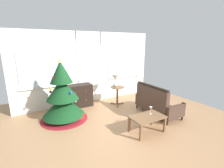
# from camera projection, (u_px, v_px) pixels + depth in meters

# --- Properties ---
(ground_plane) EXTENTS (6.76, 6.76, 0.00)m
(ground_plane) POSITION_uv_depth(u_px,v_px,m) (121.00, 124.00, 4.46)
(ground_plane) COLOR #AD7F56
(back_wall_with_door) EXTENTS (5.20, 0.14, 2.55)m
(back_wall_with_door) POSITION_uv_depth(u_px,v_px,m) (89.00, 68.00, 5.88)
(back_wall_with_door) COLOR white
(back_wall_with_door) RESTS_ON ground
(christmas_tree) EXTENTS (1.34, 1.34, 1.77)m
(christmas_tree) POSITION_uv_depth(u_px,v_px,m) (63.00, 98.00, 4.57)
(christmas_tree) COLOR #4C331E
(christmas_tree) RESTS_ON ground
(dresser_cabinet) EXTENTS (0.91, 0.46, 0.78)m
(dresser_cabinet) POSITION_uv_depth(u_px,v_px,m) (79.00, 96.00, 5.58)
(dresser_cabinet) COLOR black
(dresser_cabinet) RESTS_ON ground
(settee_sofa) EXTENTS (0.76, 1.45, 0.96)m
(settee_sofa) POSITION_uv_depth(u_px,v_px,m) (156.00, 103.00, 4.93)
(settee_sofa) COLOR black
(settee_sofa) RESTS_ON ground
(side_table) EXTENTS (0.50, 0.48, 0.67)m
(side_table) POSITION_uv_depth(u_px,v_px,m) (117.00, 92.00, 5.69)
(side_table) COLOR brown
(side_table) RESTS_ON ground
(table_lamp) EXTENTS (0.28, 0.28, 0.44)m
(table_lamp) POSITION_uv_depth(u_px,v_px,m) (115.00, 79.00, 5.58)
(table_lamp) COLOR silver
(table_lamp) RESTS_ON side_table
(coffee_table) EXTENTS (0.85, 0.54, 0.42)m
(coffee_table) POSITION_uv_depth(u_px,v_px,m) (147.00, 119.00, 3.96)
(coffee_table) COLOR brown
(coffee_table) RESTS_ON ground
(wine_glass) EXTENTS (0.08, 0.08, 0.20)m
(wine_glass) POSITION_uv_depth(u_px,v_px,m) (151.00, 109.00, 4.05)
(wine_glass) COLOR silver
(wine_glass) RESTS_ON coffee_table
(gift_box) EXTENTS (0.16, 0.15, 0.16)m
(gift_box) POSITION_uv_depth(u_px,v_px,m) (81.00, 117.00, 4.69)
(gift_box) COLOR red
(gift_box) RESTS_ON ground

